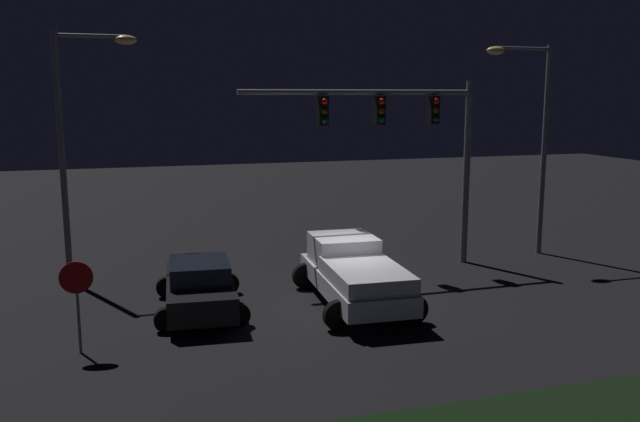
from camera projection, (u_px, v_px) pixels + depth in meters
ground_plane at (352, 301)px, 19.57m from camera, size 80.00×80.00×0.00m
pickup_truck at (353, 270)px, 19.27m from camera, size 3.06×5.50×1.80m
car_sedan at (200, 286)px, 18.52m from camera, size 2.71×4.53×1.51m
traffic_signal_gantry at (405, 128)px, 22.64m from camera, size 8.32×0.56×6.50m
street_lamp_left at (77, 126)px, 20.87m from camera, size 2.55×0.44×7.97m
street_lamp_right at (533, 124)px, 24.55m from camera, size 2.71×0.44×7.82m
stop_sign at (77, 290)px, 15.36m from camera, size 0.76×0.08×2.23m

